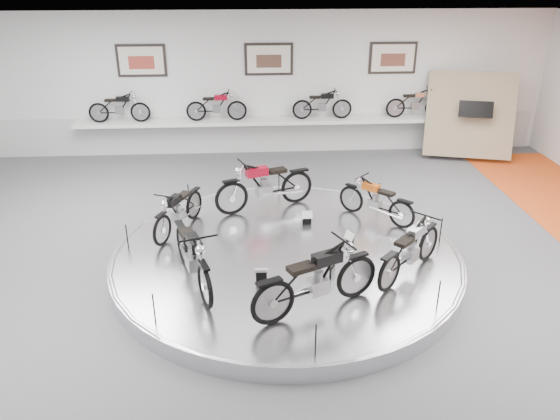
{
  "coord_description": "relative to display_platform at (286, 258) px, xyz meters",
  "views": [
    {
      "loc": [
        -0.69,
        -8.54,
        5.2
      ],
      "look_at": [
        -0.1,
        0.6,
        1.0
      ],
      "focal_mm": 35.0,
      "sensor_mm": 36.0,
      "label": 1
    }
  ],
  "objects": [
    {
      "name": "shelf_bike_a",
      "position": [
        -4.2,
        6.4,
        1.27
      ],
      "size": [
        1.22,
        0.43,
        0.73
      ],
      "primitive_type": null,
      "color": "black",
      "rests_on": "shelf"
    },
    {
      "name": "bike_a",
      "position": [
        1.93,
        1.23,
        0.59
      ],
      "size": [
        1.46,
        1.42,
        0.89
      ],
      "primitive_type": null,
      "rotation": [
        0.0,
        0.0,
        2.38
      ],
      "color": "#B64A0F",
      "rests_on": "display_platform"
    },
    {
      "name": "bike_c",
      "position": [
        -2.05,
        0.96,
        0.61
      ],
      "size": [
        1.14,
        1.65,
        0.92
      ],
      "primitive_type": null,
      "rotation": [
        0.0,
        0.0,
        4.29
      ],
      "color": "black",
      "rests_on": "display_platform"
    },
    {
      "name": "bike_d",
      "position": [
        -1.61,
        -1.0,
        0.69
      ],
      "size": [
        1.2,
        1.93,
        1.07
      ],
      "primitive_type": null,
      "rotation": [
        0.0,
        0.0,
        5.05
      ],
      "color": "black",
      "rests_on": "display_platform"
    },
    {
      "name": "ceiling",
      "position": [
        0.0,
        -0.3,
        3.85
      ],
      "size": [
        16.0,
        16.0,
        0.0
      ],
      "primitive_type": "plane",
      "rotation": [
        3.14,
        0.0,
        0.0
      ],
      "color": "white",
      "rests_on": "wall_back"
    },
    {
      "name": "shelf_bike_d",
      "position": [
        4.2,
        6.4,
        1.27
      ],
      "size": [
        1.22,
        0.43,
        0.73
      ],
      "primitive_type": null,
      "color": "#B2B3B7",
      "rests_on": "shelf"
    },
    {
      "name": "shelf_bike_b",
      "position": [
        -1.5,
        6.4,
        1.27
      ],
      "size": [
        1.22,
        0.43,
        0.73
      ],
      "primitive_type": null,
      "color": "maroon",
      "rests_on": "shelf"
    },
    {
      "name": "poster_right",
      "position": [
        3.5,
        6.66,
        2.55
      ],
      "size": [
        1.35,
        0.06,
        0.88
      ],
      "primitive_type": "cube",
      "color": "beige",
      "rests_on": "wall_back"
    },
    {
      "name": "poster_left",
      "position": [
        -3.5,
        6.66,
        2.55
      ],
      "size": [
        1.35,
        0.06,
        0.88
      ],
      "primitive_type": "cube",
      "color": "beige",
      "rests_on": "wall_back"
    },
    {
      "name": "floor",
      "position": [
        0.0,
        -0.3,
        -0.15
      ],
      "size": [
        16.0,
        16.0,
        0.0
      ],
      "primitive_type": "plane",
      "color": "#515153",
      "rests_on": "ground"
    },
    {
      "name": "display_panel",
      "position": [
        5.6,
        5.8,
        1.1
      ],
      "size": [
        2.56,
        1.52,
        2.3
      ],
      "primitive_type": "cube",
      "rotation": [
        -0.35,
        0.0,
        -0.26
      ],
      "color": "#907A5F",
      "rests_on": "floor"
    },
    {
      "name": "platform_rim",
      "position": [
        0.0,
        0.0,
        0.12
      ],
      "size": [
        6.4,
        6.4,
        0.1
      ],
      "primitive_type": "torus",
      "color": "#B2B2BA",
      "rests_on": "display_platform"
    },
    {
      "name": "bike_b",
      "position": [
        -0.32,
        1.93,
        0.71
      ],
      "size": [
        2.02,
        1.3,
        1.12
      ],
      "primitive_type": null,
      "rotation": [
        0.0,
        0.0,
        3.5
      ],
      "color": "maroon",
      "rests_on": "display_platform"
    },
    {
      "name": "display_platform",
      "position": [
        0.0,
        0.0,
        0.0
      ],
      "size": [
        6.4,
        6.4,
        0.3
      ],
      "primitive_type": "cylinder",
      "color": "silver",
      "rests_on": "floor"
    },
    {
      "name": "bike_e",
      "position": [
        0.31,
        -1.89,
        0.7
      ],
      "size": [
        1.98,
        1.39,
        1.1
      ],
      "primitive_type": null,
      "rotation": [
        0.0,
        0.0,
        6.72
      ],
      "color": "black",
      "rests_on": "display_platform"
    },
    {
      "name": "bike_f",
      "position": [
        2.01,
        -0.96,
        0.64
      ],
      "size": [
        1.6,
        1.61,
        0.99
      ],
      "primitive_type": null,
      "rotation": [
        0.0,
        0.0,
        7.07
      ],
      "color": "#B2B3B7",
      "rests_on": "display_platform"
    },
    {
      "name": "dado_band",
      "position": [
        0.0,
        6.68,
        0.4
      ],
      "size": [
        15.68,
        0.04,
        1.1
      ],
      "primitive_type": "cube",
      "color": "#BCBCBA",
      "rests_on": "floor"
    },
    {
      "name": "poster_center",
      "position": [
        0.0,
        6.66,
        2.55
      ],
      "size": [
        1.35,
        0.06,
        0.88
      ],
      "primitive_type": "cube",
      "color": "beige",
      "rests_on": "wall_back"
    },
    {
      "name": "wall_back",
      "position": [
        0.0,
        6.7,
        1.85
      ],
      "size": [
        16.0,
        0.0,
        16.0
      ],
      "primitive_type": "plane",
      "rotation": [
        1.57,
        0.0,
        0.0
      ],
      "color": "silver",
      "rests_on": "floor"
    },
    {
      "name": "shelf",
      "position": [
        0.0,
        6.4,
        0.85
      ],
      "size": [
        11.0,
        0.55,
        0.1
      ],
      "primitive_type": "cube",
      "color": "silver",
      "rests_on": "wall_back"
    },
    {
      "name": "shelf_bike_c",
      "position": [
        1.5,
        6.4,
        1.27
      ],
      "size": [
        1.22,
        0.43,
        0.73
      ],
      "primitive_type": null,
      "color": "black",
      "rests_on": "shelf"
    }
  ]
}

